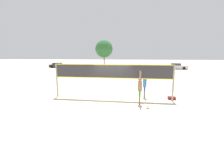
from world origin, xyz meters
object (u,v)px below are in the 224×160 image
parked_car_near (177,66)px  tree_left_cluster (104,49)px  volleyball_net (112,74)px  parked_car_mid (58,65)px  volleyball (148,107)px  player_spiker (140,87)px  gear_bag (172,98)px  player_blocker (145,84)px

parked_car_near → tree_left_cluster: size_ratio=0.67×
volleyball_net → parked_car_mid: (-17.54, 25.49, -1.22)m
volleyball → tree_left_cluster: bearing=105.3°
player_spiker → tree_left_cluster: size_ratio=0.30×
player_spiker → gear_bag: player_spiker is taller
player_blocker → tree_left_cluster: 31.83m
volleyball → player_blocker: bearing=90.7°
player_blocker → tree_left_cluster: tree_left_cluster is taller
volleyball_net → tree_left_cluster: (-6.57, 30.95, 3.11)m
volleyball_net → player_spiker: volleyball_net is taller
player_spiker → volleyball: player_spiker is taller
volleyball_net → parked_car_mid: volleyball_net is taller
volleyball → parked_car_mid: parked_car_mid is taller
volleyball_net → volleyball: volleyball_net is taller
volleyball → parked_car_near: bearing=71.8°
tree_left_cluster → gear_bag: bearing=-70.4°
volleyball_net → player_spiker: 2.29m
volleyball_net → parked_car_mid: 30.96m
volleyball → parked_car_near: 28.88m
volleyball_net → player_spiker: (1.95, -1.00, -0.67)m
volleyball_net → volleyball: bearing=-36.2°
player_blocker → parked_car_mid: size_ratio=0.48×
player_blocker → volleyball: 2.60m
player_blocker → parked_car_near: (9.05, 25.01, -0.44)m
gear_bag → parked_car_near: 26.26m
parked_car_mid → player_spiker: bearing=-52.6°
volleyball_net → parked_car_near: size_ratio=1.76×
tree_left_cluster → volleyball: bearing=-74.7°
volleyball_net → player_blocker: size_ratio=4.24×
parked_car_mid → tree_left_cluster: (10.97, 5.46, 4.33)m
volleyball → gear_bag: size_ratio=0.43×
player_spiker → player_blocker: bearing=-14.6°
gear_bag → player_spiker: bearing=-149.4°
gear_bag → parked_car_mid: bearing=131.0°
volleyball → gear_bag: (1.90, 2.15, -0.01)m
parked_car_near → parked_car_mid: bearing=-169.5°
volleyball_net → tree_left_cluster: tree_left_cluster is taller
parked_car_near → tree_left_cluster: bearing=173.8°
parked_car_near → volleyball_net: bearing=-103.8°
volleyball_net → tree_left_cluster: bearing=102.0°
gear_bag → parked_car_mid: (-21.84, 25.10, 0.50)m
volleyball → gear_bag: bearing=48.6°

